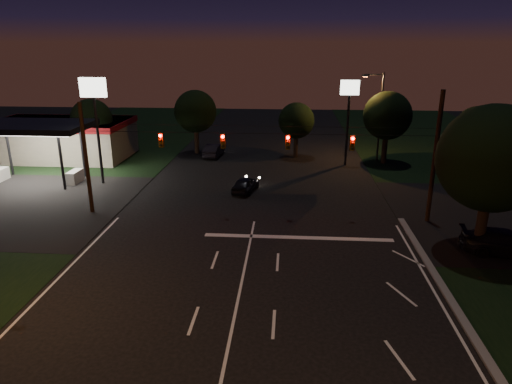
# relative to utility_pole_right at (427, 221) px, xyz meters

# --- Properties ---
(ground) EXTENTS (140.00, 140.00, 0.00)m
(ground) POSITION_rel_utility_pole_right_xyz_m (-12.00, -15.00, 0.00)
(ground) COLOR black
(ground) RESTS_ON ground
(stop_bar) EXTENTS (12.00, 0.50, 0.01)m
(stop_bar) POSITION_rel_utility_pole_right_xyz_m (-9.00, -3.50, 0.01)
(stop_bar) COLOR silver
(stop_bar) RESTS_ON ground
(utility_pole_right) EXTENTS (0.30, 0.30, 9.00)m
(utility_pole_right) POSITION_rel_utility_pole_right_xyz_m (0.00, 0.00, 0.00)
(utility_pole_right) COLOR black
(utility_pole_right) RESTS_ON ground
(utility_pole_left) EXTENTS (0.28, 0.28, 8.00)m
(utility_pole_left) POSITION_rel_utility_pole_right_xyz_m (-24.00, 0.00, 0.00)
(utility_pole_left) COLOR black
(utility_pole_left) RESTS_ON ground
(signal_span) EXTENTS (24.00, 0.40, 1.56)m
(signal_span) POSITION_rel_utility_pole_right_xyz_m (-12.00, -0.04, 5.50)
(signal_span) COLOR black
(signal_span) RESTS_ON ground
(gas_station) EXTENTS (14.20, 16.10, 5.25)m
(gas_station) POSITION_rel_utility_pole_right_xyz_m (-33.86, 15.39, 2.38)
(gas_station) COLOR gray
(gas_station) RESTS_ON ground
(pole_sign_left_near) EXTENTS (2.20, 0.30, 9.10)m
(pole_sign_left_near) POSITION_rel_utility_pole_right_xyz_m (-26.00, 7.00, 6.98)
(pole_sign_left_near) COLOR black
(pole_sign_left_near) RESTS_ON ground
(pole_sign_right) EXTENTS (1.80, 0.30, 8.40)m
(pole_sign_right) POSITION_rel_utility_pole_right_xyz_m (-4.00, 15.00, 6.24)
(pole_sign_right) COLOR black
(pole_sign_right) RESTS_ON ground
(street_light_right_far) EXTENTS (2.20, 0.35, 9.00)m
(street_light_right_far) POSITION_rel_utility_pole_right_xyz_m (-0.76, 17.00, 5.24)
(street_light_right_far) COLOR black
(street_light_right_far) RESTS_ON ground
(tree_right_near) EXTENTS (6.00, 6.00, 8.76)m
(tree_right_near) POSITION_rel_utility_pole_right_xyz_m (1.53, -4.83, 5.68)
(tree_right_near) COLOR black
(tree_right_near) RESTS_ON ground
(tree_far_a) EXTENTS (4.20, 4.20, 6.42)m
(tree_far_a) POSITION_rel_utility_pole_right_xyz_m (-29.98, 15.12, 4.26)
(tree_far_a) COLOR black
(tree_far_a) RESTS_ON ground
(tree_far_b) EXTENTS (4.60, 4.60, 6.98)m
(tree_far_b) POSITION_rel_utility_pole_right_xyz_m (-19.98, 19.13, 4.61)
(tree_far_b) COLOR black
(tree_far_b) RESTS_ON ground
(tree_far_c) EXTENTS (3.80, 3.80, 5.86)m
(tree_far_c) POSITION_rel_utility_pole_right_xyz_m (-8.98, 18.10, 3.90)
(tree_far_c) COLOR black
(tree_far_c) RESTS_ON ground
(tree_far_d) EXTENTS (4.80, 4.80, 7.30)m
(tree_far_d) POSITION_rel_utility_pole_right_xyz_m (0.02, 16.13, 4.83)
(tree_far_d) COLOR black
(tree_far_d) RESTS_ON ground
(tree_far_e) EXTENTS (4.00, 4.00, 6.18)m
(tree_far_e) POSITION_rel_utility_pole_right_xyz_m (8.02, 14.11, 4.11)
(tree_far_e) COLOR black
(tree_far_e) RESTS_ON ground
(car_oncoming_a) EXTENTS (2.29, 3.94, 1.26)m
(car_oncoming_a) POSITION_rel_utility_pole_right_xyz_m (-13.26, 5.62, 0.63)
(car_oncoming_a) COLOR black
(car_oncoming_a) RESTS_ON ground
(car_oncoming_b) EXTENTS (1.91, 4.35, 1.39)m
(car_oncoming_b) POSITION_rel_utility_pole_right_xyz_m (-17.85, 17.66, 0.70)
(car_oncoming_b) COLOR black
(car_oncoming_b) RESTS_ON ground
(car_cross) EXTENTS (5.31, 2.82, 1.47)m
(car_cross) POSITION_rel_utility_pole_right_xyz_m (3.06, -5.00, 0.73)
(car_cross) COLOR black
(car_cross) RESTS_ON ground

